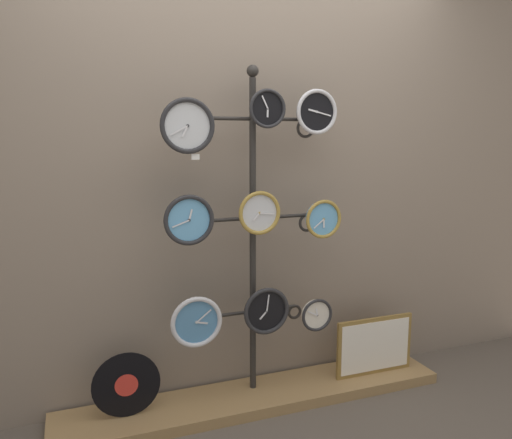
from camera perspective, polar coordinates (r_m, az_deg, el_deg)
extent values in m
plane|color=brown|center=(2.71, 2.92, -23.48)|extent=(12.00, 12.00, 0.00)
cube|color=gray|center=(2.82, -1.52, 7.88)|extent=(4.40, 0.04, 2.80)
cube|color=#9E7A4C|center=(2.98, 0.07, -19.61)|extent=(2.20, 0.36, 0.06)
cylinder|color=#282623|center=(3.04, -0.35, -19.43)|extent=(0.43, 0.43, 0.02)
cylinder|color=#282623|center=(2.72, -0.37, -2.77)|extent=(0.04, 0.04, 1.76)
sphere|color=#282623|center=(2.69, -0.39, 16.62)|extent=(0.06, 0.06, 0.06)
cylinder|color=#282623|center=(2.62, -3.62, 11.46)|extent=(0.31, 0.02, 0.02)
torus|color=#282623|center=(2.57, -6.95, 10.42)|extent=(0.11, 0.02, 0.11)
cylinder|color=#282623|center=(2.72, 2.72, 11.38)|extent=(0.31, 0.02, 0.02)
torus|color=#282623|center=(2.79, 5.68, 10.35)|extent=(0.11, 0.02, 0.11)
cylinder|color=#282623|center=(2.65, -3.71, -0.04)|extent=(0.33, 0.02, 0.02)
torus|color=#282623|center=(2.61, -7.15, -1.21)|extent=(0.11, 0.02, 0.11)
cylinder|color=#282623|center=(2.76, 2.83, 0.35)|extent=(0.33, 0.02, 0.02)
torus|color=#282623|center=(2.83, 5.87, -0.37)|extent=(0.11, 0.02, 0.11)
cylinder|color=#282623|center=(2.79, -2.88, -10.76)|extent=(0.26, 0.02, 0.02)
torus|color=#282623|center=(2.77, -5.46, -11.74)|extent=(0.09, 0.02, 0.09)
cylinder|color=#282623|center=(2.87, 2.08, -10.15)|extent=(0.26, 0.02, 0.02)
torus|color=#282623|center=(2.94, 4.43, -10.49)|extent=(0.09, 0.02, 0.09)
cylinder|color=silver|center=(2.45, -7.90, 10.56)|extent=(0.24, 0.02, 0.24)
torus|color=#262628|center=(2.44, -7.82, 10.57)|extent=(0.27, 0.02, 0.27)
cylinder|color=#262628|center=(2.44, -7.82, 10.57)|extent=(0.01, 0.01, 0.01)
cube|color=silver|center=(2.43, -8.12, 9.95)|extent=(0.03, 0.00, 0.06)
cube|color=silver|center=(2.43, -8.78, 10.03)|extent=(0.09, 0.00, 0.05)
cylinder|color=black|center=(2.60, 1.22, 12.54)|extent=(0.18, 0.02, 0.18)
torus|color=#262628|center=(2.59, 1.34, 12.56)|extent=(0.20, 0.02, 0.20)
cylinder|color=#262628|center=(2.59, 1.34, 12.56)|extent=(0.01, 0.01, 0.01)
cube|color=silver|center=(2.59, 1.34, 12.08)|extent=(0.01, 0.00, 0.04)
cube|color=silver|center=(2.58, 1.03, 13.27)|extent=(0.04, 0.00, 0.07)
cylinder|color=black|center=(2.73, 6.84, 12.10)|extent=(0.22, 0.02, 0.22)
torus|color=silver|center=(2.71, 6.99, 12.11)|extent=(0.24, 0.02, 0.24)
cylinder|color=silver|center=(2.71, 6.98, 12.11)|extent=(0.01, 0.01, 0.01)
cube|color=silver|center=(2.70, 6.51, 12.26)|extent=(0.05, 0.00, 0.02)
cube|color=silver|center=(2.73, 7.78, 11.87)|extent=(0.08, 0.00, 0.03)
cylinder|color=#60A8DB|center=(2.51, -7.73, -0.02)|extent=(0.23, 0.02, 0.23)
torus|color=#262628|center=(2.49, -7.65, -0.08)|extent=(0.26, 0.02, 0.26)
cylinder|color=#262628|center=(2.49, -7.65, -0.08)|extent=(0.01, 0.01, 0.01)
cube|color=silver|center=(2.49, -7.49, 0.54)|extent=(0.02, 0.00, 0.06)
cube|color=silver|center=(2.48, -8.60, -0.49)|extent=(0.09, 0.00, 0.04)
cylinder|color=silver|center=(2.61, 0.29, 0.79)|extent=(0.21, 0.02, 0.21)
torus|color=#A58438|center=(2.59, 0.41, 0.74)|extent=(0.23, 0.02, 0.23)
cylinder|color=#A58438|center=(2.59, 0.40, 0.74)|extent=(0.01, 0.01, 0.01)
cube|color=silver|center=(2.59, 0.06, 0.31)|extent=(0.04, 0.00, 0.04)
cube|color=silver|center=(2.61, 1.26, 0.69)|extent=(0.08, 0.00, 0.02)
cylinder|color=#60A8DB|center=(2.77, 7.61, 0.08)|extent=(0.20, 0.02, 0.20)
torus|color=#A58438|center=(2.76, 7.75, 0.04)|extent=(0.22, 0.02, 0.22)
cylinder|color=#A58438|center=(2.76, 7.76, 0.04)|extent=(0.01, 0.01, 0.01)
cube|color=silver|center=(2.76, 7.77, -0.45)|extent=(0.01, 0.00, 0.05)
cube|color=silver|center=(2.75, 7.21, -0.49)|extent=(0.07, 0.00, 0.05)
cylinder|color=#4C84B2|center=(2.63, -6.88, -11.47)|extent=(0.25, 0.02, 0.25)
torus|color=silver|center=(2.62, -6.80, -11.58)|extent=(0.27, 0.02, 0.27)
cylinder|color=silver|center=(2.62, -6.80, -11.58)|extent=(0.01, 0.01, 0.01)
cube|color=silver|center=(2.63, -6.17, -11.65)|extent=(0.06, 0.00, 0.02)
cube|color=silver|center=(2.62, -5.97, -10.91)|extent=(0.08, 0.00, 0.06)
cylinder|color=black|center=(2.74, 1.11, -10.33)|extent=(0.24, 0.02, 0.24)
torus|color=#262628|center=(2.72, 1.23, -10.44)|extent=(0.26, 0.02, 0.26)
cylinder|color=#262628|center=(2.72, 1.23, -10.43)|extent=(0.01, 0.01, 0.01)
cube|color=silver|center=(2.72, 0.84, -10.89)|extent=(0.05, 0.00, 0.05)
cube|color=silver|center=(2.71, 1.37, -9.52)|extent=(0.02, 0.00, 0.09)
cylinder|color=silver|center=(2.90, 6.87, -10.72)|extent=(0.17, 0.02, 0.17)
torus|color=#262628|center=(2.89, 7.01, -10.81)|extent=(0.19, 0.02, 0.19)
cylinder|color=#262628|center=(2.89, 7.01, -10.81)|extent=(0.01, 0.01, 0.01)
cube|color=silver|center=(2.88, 6.96, -10.45)|extent=(0.02, 0.00, 0.04)
cube|color=silver|center=(2.87, 6.50, -10.62)|extent=(0.06, 0.00, 0.04)
cylinder|color=black|center=(2.74, -14.59, -17.83)|extent=(0.34, 0.01, 0.34)
cylinder|color=red|center=(2.74, -14.58, -17.87)|extent=(0.12, 0.00, 0.12)
cube|color=olive|center=(3.18, 13.39, -13.84)|extent=(0.51, 0.02, 0.35)
cube|color=white|center=(3.17, 13.51, -13.90)|extent=(0.47, 0.00, 0.31)
cube|color=white|center=(2.45, -6.93, 7.12)|extent=(0.04, 0.00, 0.03)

